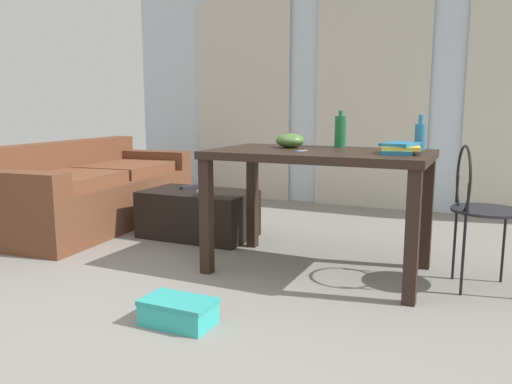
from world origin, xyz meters
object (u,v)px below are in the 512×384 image
at_px(couch, 91,192).
at_px(bottle_near, 420,136).
at_px(scissors, 300,151).
at_px(bottle_far, 340,131).
at_px(shoebox, 178,312).
at_px(wire_chair, 476,199).
at_px(bowl, 290,140).
at_px(book_stack, 399,148).
at_px(craft_table, 319,167).
at_px(tv_remote_primary, 191,187).
at_px(tv_remote_secondary, 204,190).
at_px(coffee_table, 198,214).

xyz_separation_m(couch, bottle_near, (2.85, -0.15, 0.58)).
height_order(couch, scissors, scissors).
bearing_deg(scissors, couch, 166.36).
relative_size(bottle_far, shoebox, 0.69).
relative_size(wire_chair, bowl, 4.37).
xyz_separation_m(couch, book_stack, (2.77, -0.43, 0.52)).
bearing_deg(craft_table, tv_remote_primary, 157.86).
bearing_deg(shoebox, tv_remote_secondary, 116.03).
bearing_deg(couch, bottle_near, -2.97).
relative_size(coffee_table, shoebox, 2.49).
bearing_deg(bottle_near, wire_chair, -28.73).
bearing_deg(coffee_table, wire_chair, -9.91).
distance_m(couch, wire_chair, 3.23).
xyz_separation_m(bowl, shoebox, (-0.11, -1.21, -0.77)).
relative_size(bowl, tv_remote_primary, 1.02).
bearing_deg(wire_chair, coffee_table, 170.09).
relative_size(tv_remote_secondary, shoebox, 0.43).
relative_size(bottle_near, shoebox, 0.62).
distance_m(couch, shoebox, 2.44).
xyz_separation_m(scissors, shoebox, (-0.27, -0.96, -0.72)).
height_order(couch, tv_remote_secondary, couch).
bearing_deg(tv_remote_secondary, tv_remote_primary, 159.19).
relative_size(wire_chair, book_stack, 2.70).
bearing_deg(wire_chair, couch, 173.97).
relative_size(bottle_near, book_stack, 0.71).
distance_m(coffee_table, bowl, 1.16).
bearing_deg(book_stack, tv_remote_primary, 162.90).
xyz_separation_m(wire_chair, tv_remote_secondary, (-2.02, 0.36, -0.14)).
xyz_separation_m(couch, wire_chair, (3.20, -0.34, 0.23)).
xyz_separation_m(couch, tv_remote_primary, (0.99, 0.12, 0.09)).
xyz_separation_m(book_stack, tv_remote_secondary, (-1.59, 0.45, -0.43)).
bearing_deg(bottle_far, tv_remote_secondary, 173.81).
bearing_deg(bottle_far, shoebox, -106.41).
height_order(tv_remote_primary, tv_remote_secondary, same).
relative_size(craft_table, shoebox, 3.80).
bearing_deg(couch, coffee_table, 1.33).
relative_size(scissors, shoebox, 0.34).
relative_size(couch, tv_remote_primary, 11.31).
xyz_separation_m(couch, shoebox, (1.92, -1.49, -0.23)).
bearing_deg(coffee_table, bowl, -18.58).
xyz_separation_m(tv_remote_primary, shoebox, (0.93, -1.61, -0.33)).
height_order(scissors, shoebox, scissors).
height_order(bottle_far, bowl, bottle_far).
relative_size(tv_remote_primary, tv_remote_secondary, 1.22).
bearing_deg(tv_remote_secondary, coffee_table, 179.61).
distance_m(bottle_near, bottle_far, 0.53).
xyz_separation_m(wire_chair, shoebox, (-1.28, -1.15, -0.47)).
height_order(book_stack, tv_remote_primary, book_stack).
bearing_deg(bowl, craft_table, -26.96).
xyz_separation_m(bottle_near, shoebox, (-0.93, -1.34, -0.81)).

